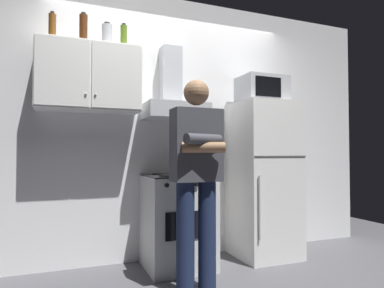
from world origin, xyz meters
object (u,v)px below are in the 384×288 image
microwave (262,90)px  upper_cabinet (89,78)px  bottle_rum_dark (83,29)px  person_standing (197,175)px  bottle_olive_oil (124,37)px  bottle_beer_brown (52,26)px  range_hood (174,100)px  bottle_canister_steel (107,35)px  stove_oven (177,221)px  refrigerator (263,179)px

microwave → upper_cabinet: bearing=176.5°
microwave → bottle_rum_dark: bearing=177.2°
person_standing → microwave: bearing=32.0°
upper_cabinet → bottle_olive_oil: bottle_olive_oil is taller
upper_cabinet → bottle_beer_brown: 0.52m
person_standing → bottle_rum_dark: (-0.81, 0.71, 1.28)m
range_hood → bottle_beer_brown: size_ratio=3.09×
range_hood → bottle_beer_brown: (-1.11, -0.03, 0.57)m
bottle_rum_dark → bottle_beer_brown: (-0.26, -0.01, -0.02)m
bottle_olive_oil → bottle_canister_steel: size_ratio=1.11×
stove_oven → bottle_canister_steel: 1.84m
upper_cabinet → refrigerator: bearing=-4.1°
upper_cabinet → bottle_rum_dark: bottle_rum_dark is taller
stove_oven → microwave: bearing=1.2°
bottle_canister_steel → refrigerator: bearing=-3.6°
range_hood → refrigerator: bearing=-7.5°
microwave → bottle_beer_brown: bearing=177.9°
refrigerator → bottle_olive_oil: bearing=175.0°
refrigerator → bottle_rum_dark: bearing=176.6°
refrigerator → bottle_canister_steel: bottle_canister_steel is taller
upper_cabinet → person_standing: bearing=-44.3°
bottle_olive_oil → bottle_beer_brown: bearing=-177.1°
bottle_rum_dark → bottle_canister_steel: bearing=-1.4°
range_hood → refrigerator: range_hood is taller
person_standing → upper_cabinet: bearing=135.7°
bottle_rum_dark → range_hood: bearing=1.3°
range_hood → bottle_rum_dark: 1.04m
refrigerator → bottle_olive_oil: (-1.44, 0.13, 1.36)m
stove_oven → microwave: 1.62m
refrigerator → bottle_olive_oil: bottle_olive_oil is taller
upper_cabinet → refrigerator: size_ratio=0.56×
bottle_beer_brown → microwave: bearing=-2.1°
bottle_canister_steel → bottle_beer_brown: 0.46m
bottle_olive_oil → bottle_rum_dark: (-0.36, -0.02, 0.02)m
upper_cabinet → range_hood: range_hood is taller
range_hood → bottle_olive_oil: (-0.49, -0.00, 0.57)m
refrigerator → microwave: (-0.00, 0.02, 0.94)m
range_hood → bottle_olive_oil: 0.75m
bottle_rum_dark → person_standing: bearing=-41.5°
microwave → bottle_beer_brown: (-2.06, 0.08, 0.42)m
bottle_canister_steel → bottle_beer_brown: bottle_beer_brown is taller
microwave → bottle_olive_oil: bearing=175.7°
range_hood → bottle_canister_steel: (-0.65, -0.02, 0.55)m
stove_oven → bottle_beer_brown: 2.06m
upper_cabinet → bottle_canister_steel: bottle_canister_steel is taller
stove_oven → refrigerator: (0.95, 0.00, 0.37)m
person_standing → bottle_beer_brown: (-1.06, 0.70, 1.26)m
stove_oven → upper_cabinet: bearing=171.1°
range_hood → microwave: (0.95, -0.11, 0.14)m
range_hood → bottle_rum_dark: size_ratio=2.69×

